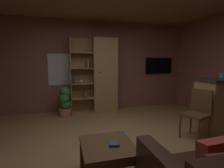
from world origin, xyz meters
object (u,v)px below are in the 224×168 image
Objects in this scene: tissue_box at (224,75)px; coffee_table at (108,151)px; bookshelf_cabinet at (102,76)px; dining_chair at (198,111)px; wall_mounted_tv at (159,66)px; table_book_0 at (114,144)px; potted_floor_plant at (65,101)px.

tissue_box is 0.17× the size of coffee_table.
bookshelf_cabinet reaches higher than coffee_table.
dining_chair is at bearing -59.65° from bookshelf_cabinet.
coffee_table is 4.19m from wall_mounted_tv.
dining_chair is at bearing 22.07° from table_book_0.
wall_mounted_tv reaches higher than coffee_table.
table_book_0 is (-0.51, -3.04, -0.58)m from bookshelf_cabinet.
bookshelf_cabinet reaches higher than dining_chair.
wall_mounted_tv is at bearing 51.71° from coffee_table.
coffee_table is 2.05m from dining_chair.
tissue_box is at bearing 20.63° from table_book_0.
wall_mounted_tv reaches higher than potted_floor_plant.
dining_chair is at bearing -103.76° from wall_mounted_tv.
bookshelf_cabinet is 1.98m from wall_mounted_tv.
coffee_table is at bearing -100.90° from bookshelf_cabinet.
potted_floor_plant is (-1.05, -0.23, -0.64)m from bookshelf_cabinet.
bookshelf_cabinet is at bearing 137.05° from tissue_box.
table_book_0 is 0.13× the size of dining_chair.
dining_chair is 1.00× the size of wall_mounted_tv.
table_book_0 is at bearing -127.17° from wall_mounted_tv.
table_book_0 is 2.86m from potted_floor_plant.
potted_floor_plant is at bearing 139.35° from dining_chair.
coffee_table is 0.74× the size of wall_mounted_tv.
table_book_0 is at bearing -157.93° from dining_chair.
bookshelf_cabinet is at bearing 120.35° from dining_chair.
dining_chair is at bearing 20.15° from coffee_table.
dining_chair reaches higher than table_book_0.
wall_mounted_tv is at bearing 6.15° from bookshelf_cabinet.
dining_chair is 3.16m from potted_floor_plant.
bookshelf_cabinet is at bearing -173.85° from wall_mounted_tv.
wall_mounted_tv is (2.53, 3.20, 0.95)m from coffee_table.
tissue_box is 3.77m from potted_floor_plant.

